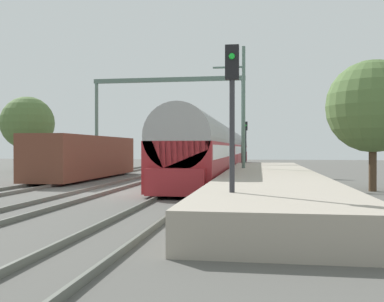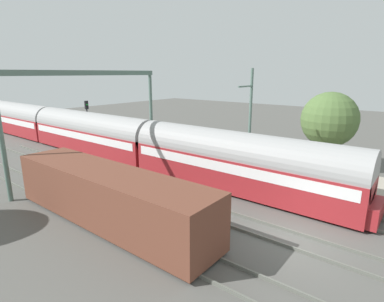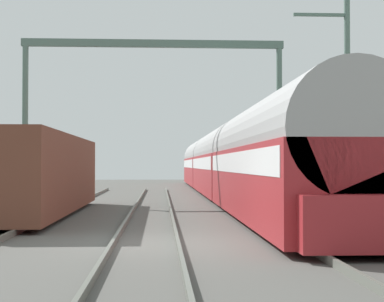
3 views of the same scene
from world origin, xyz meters
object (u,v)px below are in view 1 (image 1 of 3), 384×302
(passenger_train, at_px, (224,149))
(railway_signal_near, at_px, (232,110))
(railway_signal_far, at_px, (246,138))
(person_crossing, at_px, (235,160))
(catenary_gantry, at_px, (168,105))
(freight_car, at_px, (86,157))

(passenger_train, xyz_separation_m, railway_signal_near, (2.62, -30.20, 1.09))
(railway_signal_near, height_order, railway_signal_far, railway_signal_far)
(person_crossing, distance_m, catenary_gantry, 7.25)
(railway_signal_far, bearing_deg, catenary_gantry, -121.79)
(railway_signal_far, distance_m, catenary_gantry, 11.76)
(passenger_train, distance_m, catenary_gantry, 8.40)
(freight_car, bearing_deg, railway_signal_far, 59.00)
(passenger_train, relative_size, person_crossing, 28.44)
(freight_car, bearing_deg, passenger_train, 58.56)
(catenary_gantry, bearing_deg, railway_signal_far, 58.21)
(passenger_train, relative_size, railway_signal_near, 10.34)
(railway_signal_far, bearing_deg, passenger_train, -119.21)
(freight_car, xyz_separation_m, railway_signal_near, (10.88, -16.70, 1.60))
(passenger_train, height_order, railway_signal_far, railway_signal_far)
(railway_signal_far, height_order, catenary_gantry, catenary_gantry)
(freight_car, distance_m, railway_signal_far, 19.82)
(railway_signal_near, bearing_deg, person_crossing, 93.10)
(passenger_train, distance_m, person_crossing, 5.00)
(person_crossing, bearing_deg, railway_signal_far, 51.27)
(passenger_train, bearing_deg, catenary_gantry, -123.13)
(railway_signal_near, xyz_separation_m, railway_signal_far, (-0.70, 33.63, 0.01))
(freight_car, xyz_separation_m, railway_signal_far, (10.17, 16.93, 1.60))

